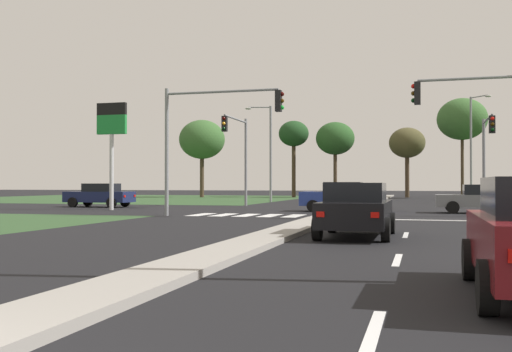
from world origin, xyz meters
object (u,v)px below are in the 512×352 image
treeline_near (202,140)px  treeline_third (335,139)px  traffic_signal_far_left (238,144)px  street_lamp_fourth (473,142)px  car_blue_second (341,197)px  fuel_price_totem (112,132)px  traffic_signal_near_right (478,120)px  treeline_fifth (462,119)px  traffic_signal_far_right (487,144)px  treeline_second (294,135)px  car_black_near (356,209)px  traffic_signal_near_left (208,126)px  treeline_fourth (407,143)px  street_lamp_third (268,148)px  car_navy_fifth (100,195)px

treeline_near → treeline_third: bearing=12.3°
traffic_signal_far_left → treeline_near: (-12.21, 25.95, 2.35)m
traffic_signal_far_left → street_lamp_fourth: 26.91m
car_blue_second → fuel_price_totem: fuel_price_totem is taller
traffic_signal_near_right → treeline_fifth: size_ratio=0.59×
traffic_signal_far_right → treeline_second: (-17.65, 29.39, 3.23)m
car_black_near → street_lamp_fourth: bearing=81.5°
street_lamp_fourth → treeline_second: bearing=157.3°
car_black_near → traffic_signal_near_left: bearing=130.4°
car_black_near → street_lamp_fourth: street_lamp_fourth is taller
treeline_fourth → street_lamp_third: bearing=-119.0°
treeline_near → traffic_signal_far_left: bearing=-64.8°
traffic_signal_near_left → treeline_fifth: size_ratio=0.58×
traffic_signal_near_right → treeline_fifth: treeline_fifth is taller
car_navy_fifth → street_lamp_third: size_ratio=0.54×
street_lamp_fourth → treeline_second: 20.11m
street_lamp_fourth → street_lamp_third: bearing=-149.4°
car_blue_second → car_navy_fifth: bearing=82.1°
traffic_signal_near_right → treeline_second: bearing=111.7°
fuel_price_totem → car_navy_fifth: bearing=127.9°
car_black_near → traffic_signal_near_left: traffic_signal_near_left is taller
car_navy_fifth → street_lamp_fourth: bearing=-45.3°
car_black_near → street_lamp_third: bearing=108.4°
car_black_near → treeline_near: 51.73m
traffic_signal_far_right → treeline_near: treeline_near is taller
traffic_signal_far_right → treeline_third: 32.04m
traffic_signal_far_left → treeline_second: 29.54m
traffic_signal_far_right → treeline_fifth: (0.32, 28.08, 4.34)m
traffic_signal_near_left → street_lamp_third: (-2.96, 22.99, 0.37)m
traffic_signal_far_right → fuel_price_totem: fuel_price_totem is taller
street_lamp_third → car_blue_second: bearing=-63.4°
car_blue_second → car_black_near: bearing=-171.1°
car_blue_second → treeline_third: size_ratio=0.51×
treeline_near → treeline_fifth: treeline_fifth is taller
traffic_signal_far_right → treeline_fourth: (-5.27, 31.21, 2.17)m
treeline_near → treeline_second: size_ratio=1.00×
car_navy_fifth → treeline_second: size_ratio=0.50×
car_blue_second → fuel_price_totem: (-12.98, -1.47, 3.69)m
car_navy_fifth → treeline_third: treeline_third is taller
street_lamp_third → street_lamp_fourth: bearing=30.6°
traffic_signal_far_left → treeline_third: 29.28m
street_lamp_third → treeline_fifth: size_ratio=0.78×
traffic_signal_near_right → treeline_near: 45.61m
street_lamp_fourth → fuel_price_totem: size_ratio=1.56×
traffic_signal_far_left → treeline_fourth: 32.71m
car_blue_second → street_lamp_fourth: (8.71, 26.50, 4.53)m
car_navy_fifth → traffic_signal_far_left: bearing=-72.1°
traffic_signal_near_left → treeline_near: 40.10m
car_blue_second → fuel_price_totem: size_ratio=0.70×
car_navy_fifth → treeline_near: (-3.71, 28.69, 5.65)m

